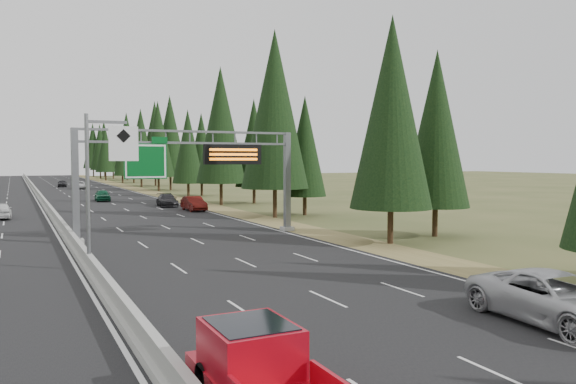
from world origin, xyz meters
name	(u,v)px	position (x,y,z in m)	size (l,w,h in m)	color
road	(41,200)	(0.00, 80.00, 0.04)	(32.00, 260.00, 0.08)	black
shoulder_right	(168,197)	(17.80, 80.00, 0.03)	(3.60, 260.00, 0.06)	olive
median_barrier	(41,198)	(0.00, 80.00, 0.41)	(0.70, 260.00, 0.85)	gray
sign_gantry	(199,166)	(8.92, 34.88, 5.27)	(16.75, 0.98, 7.80)	slate
hov_sign_pole	(100,180)	(0.58, 24.97, 4.72)	(2.80, 0.50, 8.00)	slate
tree_row_right	(186,137)	(22.00, 84.53, 9.35)	(11.93, 240.30, 18.65)	black
silver_minivan	(555,298)	(13.31, 8.00, 0.97)	(2.95, 6.40, 1.78)	#AFB0B4
red_pickup	(258,364)	(1.50, 6.46, 1.11)	(2.05, 5.73, 1.87)	black
car_ahead_green	(102,195)	(7.50, 74.69, 0.86)	(1.84, 4.57, 1.56)	#155C3B
car_ahead_dkred	(194,204)	(14.50, 55.06, 0.87)	(1.68, 4.82, 1.59)	#500F0B
car_ahead_dkgrey	(167,200)	(13.25, 61.97, 0.83)	(2.10, 5.18, 1.50)	black
car_ahead_white	(80,185)	(8.15, 109.39, 0.80)	(2.39, 5.17, 1.44)	white
car_ahead_far	(62,183)	(5.67, 119.00, 0.81)	(1.73, 4.30, 1.46)	black
car_onc_white	(1,211)	(-4.53, 54.91, 0.87)	(1.86, 4.63, 1.58)	silver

